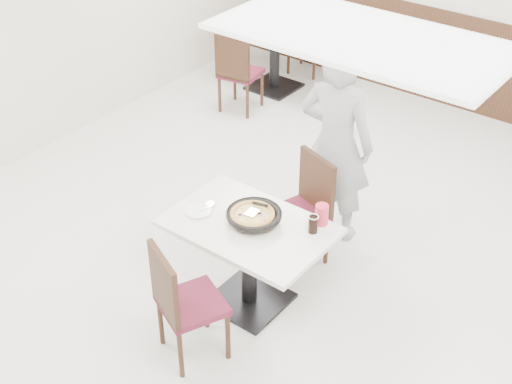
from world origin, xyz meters
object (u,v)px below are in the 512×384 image
Objects in this scene: chair_near at (192,301)px; chair_far at (297,213)px; side_plate at (199,211)px; cola_glass at (313,225)px; bg_chair_left_near at (241,71)px; pizza at (252,216)px; bg_chair_left_far at (309,36)px; main_table at (249,264)px; red_cup at (322,215)px; diner_person at (336,144)px; bg_table_left at (274,59)px; pizza_pan at (254,217)px.

chair_near is 1.30m from chair_far.
side_plate is (-0.38, -0.75, 0.28)m from chair_far.
bg_chair_left_near reaches higher than cola_glass.
pizza is 4.36m from bg_chair_left_far.
bg_chair_left_near is (-2.09, 2.53, 0.10)m from main_table.
side_plate is at bearing -165.09° from main_table.
diner_person is (-0.41, 0.84, 0.06)m from red_cup.
bg_table_left is (-1.72, 3.31, -0.38)m from side_plate.
diner_person reaches higher than cola_glass.
chair_far is at bearing 143.14° from red_cup.
main_table is at bearing -99.62° from pizza.
cola_glass reaches higher than side_plate.
side_plate is 3.15m from bg_chair_left_near.
pizza_pan is 3.27m from bg_chair_left_near.
main_table is at bearing 81.17° from diner_person.
pizza_pan is 0.28× the size of bg_table_left.
side_plate is 4.31m from bg_chair_left_far.
cola_glass is at bearing -49.84° from bg_table_left.
side_plate is at bearing -67.16° from bg_chair_left_near.
bg_chair_left_near is (-2.10, 2.48, -0.32)m from pizza_pan.
bg_table_left is (-2.12, 3.86, -0.10)m from chair_near.
pizza_pan is at bearing -158.25° from cola_glass.
diner_person reaches higher than red_cup.
pizza reaches higher than main_table.
bg_table_left is 1.26× the size of bg_chair_left_near.
chair_near is 0.73m from side_plate.
bg_table_left is at bearing 142.93° from chair_near.
pizza_pan is at bearing 68.51° from pizza.
chair_near is 7.31× the size of cola_glass.
chair_near is 0.76m from pizza_pan.
red_cup is (-0.01, 0.12, 0.02)m from cola_glass.
main_table is at bearing 114.70° from chair_near.
diner_person reaches higher than main_table.
side_plate is at bearing -160.84° from pizza.
bg_chair_left_near is at bearing 81.37° from bg_chair_left_far.
bg_chair_left_far is (-1.67, 3.96, -0.28)m from side_plate.
bg_table_left is (-2.53, 3.00, -0.44)m from cola_glass.
pizza is (-0.00, 0.68, 0.34)m from chair_near.
chair_far is 3.12× the size of pizza.
bg_chair_left_far is at bearing 124.20° from cola_glass.
bg_chair_left_far is (-2.07, 3.82, -0.34)m from pizza.
pizza_pan is (0.00, 0.70, 0.32)m from chair_near.
bg_table_left is at bearing 77.88° from bg_chair_left_far.
chair_far is (-0.02, 1.30, 0.00)m from chair_near.
cola_glass is 0.12m from red_cup.
pizza_pan is at bearing 111.20° from bg_chair_left_far.
diner_person is at bearing 90.35° from pizza.
bg_chair_left_far is at bearing 118.53° from pizza_pan.
diner_person is at bearing 116.11° from red_cup.
chair_far reaches higher than bg_table_left.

